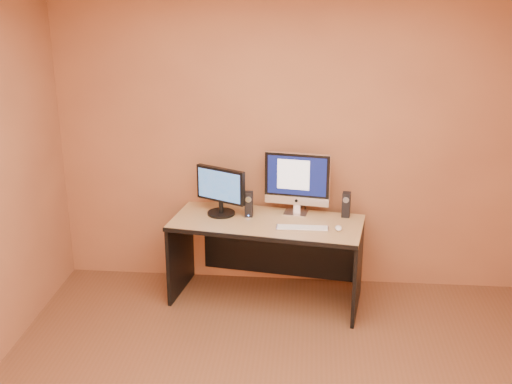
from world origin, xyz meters
TOP-DOWN VIEW (x-y plane):
  - walls at (0.00, 0.00)m, footprint 4.00×4.00m
  - desk at (-0.16, 1.59)m, footprint 1.63×0.90m
  - imac at (0.07, 1.80)m, footprint 0.58×0.28m
  - second_monitor at (-0.56, 1.72)m, footprint 0.52×0.42m
  - speaker_left at (-0.32, 1.70)m, footprint 0.07×0.07m
  - speaker_right at (0.48, 1.75)m, footprint 0.08×0.08m
  - keyboard at (0.13, 1.45)m, footprint 0.42×0.11m
  - mouse at (0.41, 1.46)m, footprint 0.06×0.10m
  - cable_a at (0.15, 1.89)m, footprint 0.01×0.21m
  - cable_b at (0.09, 1.89)m, footprint 0.07×0.16m

SIDE VIEW (x-z plane):
  - desk at x=-0.16m, z-range 0.00..0.72m
  - cable_a at x=0.15m, z-range 0.72..0.72m
  - cable_b at x=0.09m, z-range 0.72..0.72m
  - keyboard at x=0.13m, z-range 0.72..0.73m
  - mouse at x=0.41m, z-range 0.72..0.75m
  - speaker_left at x=-0.32m, z-range 0.72..0.93m
  - speaker_right at x=0.48m, z-range 0.72..0.93m
  - second_monitor at x=-0.56m, z-range 0.72..1.12m
  - imac at x=0.07m, z-range 0.72..1.25m
  - walls at x=0.00m, z-range 0.00..2.60m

